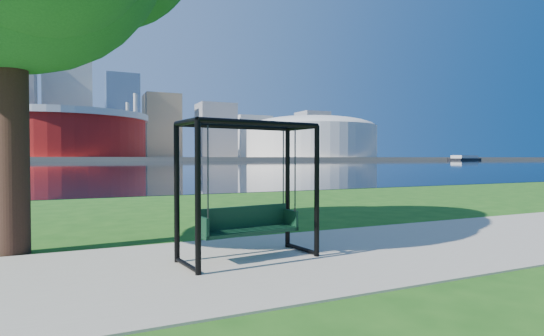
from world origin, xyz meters
TOP-DOWN VIEW (x-y plane):
  - ground at (0.00, 0.00)m, footprint 900.00×900.00m
  - path at (0.00, -0.50)m, footprint 120.00×4.00m
  - river at (0.00, 102.00)m, footprint 900.00×180.00m
  - far_bank at (0.00, 306.00)m, footprint 900.00×228.00m
  - stadium at (-10.00, 235.00)m, footprint 83.00×83.00m
  - arena at (135.00, 235.00)m, footprint 84.00×84.00m
  - skyline at (-4.27, 319.39)m, footprint 392.00×66.00m
  - swing at (-0.60, -0.29)m, footprint 2.28×1.22m
  - barge at (218.49, 186.15)m, footprint 32.61×18.09m

SIDE VIEW (x-z plane):
  - ground at x=0.00m, z-range 0.00..0.00m
  - river at x=0.00m, z-range 0.00..0.02m
  - path at x=0.00m, z-range 0.00..0.03m
  - far_bank at x=0.00m, z-range 0.00..2.00m
  - swing at x=-0.60m, z-range -0.04..2.18m
  - barge at x=218.49m, z-range -0.15..3.01m
  - stadium at x=-10.00m, z-range -1.77..30.23m
  - arena at x=135.00m, z-range 2.59..29.15m
  - skyline at x=-4.27m, z-range -12.36..84.14m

